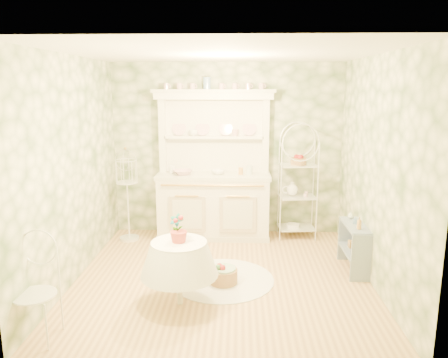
{
  "coord_description": "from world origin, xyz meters",
  "views": [
    {
      "loc": [
        0.2,
        -5.06,
        2.33
      ],
      "look_at": [
        0.0,
        0.5,
        1.15
      ],
      "focal_mm": 35.0,
      "sensor_mm": 36.0,
      "label": 1
    }
  ],
  "objects_px": {
    "bakers_rack": "(298,182)",
    "cafe_chair": "(35,297)",
    "round_table": "(180,278)",
    "side_shelf": "(354,247)",
    "floor_basket": "(223,274)",
    "birdcage_stand": "(128,196)",
    "kitchen_dresser": "(213,165)"
  },
  "relations": [
    {
      "from": "floor_basket",
      "to": "birdcage_stand",
      "type": "bearing_deg",
      "value": 135.55
    },
    {
      "from": "cafe_chair",
      "to": "floor_basket",
      "type": "xyz_separation_m",
      "value": [
        1.7,
        1.26,
        -0.31
      ]
    },
    {
      "from": "side_shelf",
      "to": "round_table",
      "type": "bearing_deg",
      "value": -159.54
    },
    {
      "from": "kitchen_dresser",
      "to": "round_table",
      "type": "height_order",
      "value": "kitchen_dresser"
    },
    {
      "from": "round_table",
      "to": "cafe_chair",
      "type": "distance_m",
      "value": 1.45
    },
    {
      "from": "cafe_chair",
      "to": "side_shelf",
      "type": "bearing_deg",
      "value": 27.8
    },
    {
      "from": "bakers_rack",
      "to": "round_table",
      "type": "relative_size",
      "value": 2.91
    },
    {
      "from": "kitchen_dresser",
      "to": "cafe_chair",
      "type": "bearing_deg",
      "value": -116.75
    },
    {
      "from": "round_table",
      "to": "birdcage_stand",
      "type": "bearing_deg",
      "value": 117.86
    },
    {
      "from": "bakers_rack",
      "to": "cafe_chair",
      "type": "height_order",
      "value": "bakers_rack"
    },
    {
      "from": "bakers_rack",
      "to": "cafe_chair",
      "type": "xyz_separation_m",
      "value": [
        -2.78,
        -2.99,
        -0.45
      ]
    },
    {
      "from": "kitchen_dresser",
      "to": "bakers_rack",
      "type": "bearing_deg",
      "value": 2.19
    },
    {
      "from": "round_table",
      "to": "kitchen_dresser",
      "type": "bearing_deg",
      "value": 83.85
    },
    {
      "from": "round_table",
      "to": "cafe_chair",
      "type": "bearing_deg",
      "value": -149.49
    },
    {
      "from": "kitchen_dresser",
      "to": "side_shelf",
      "type": "bearing_deg",
      "value": -33.07
    },
    {
      "from": "kitchen_dresser",
      "to": "side_shelf",
      "type": "xyz_separation_m",
      "value": [
        1.88,
        -1.22,
        -0.84
      ]
    },
    {
      "from": "kitchen_dresser",
      "to": "bakers_rack",
      "type": "height_order",
      "value": "kitchen_dresser"
    },
    {
      "from": "round_table",
      "to": "cafe_chair",
      "type": "relative_size",
      "value": 0.7
    },
    {
      "from": "kitchen_dresser",
      "to": "round_table",
      "type": "bearing_deg",
      "value": -96.15
    },
    {
      "from": "birdcage_stand",
      "to": "floor_basket",
      "type": "distance_m",
      "value": 2.21
    },
    {
      "from": "side_shelf",
      "to": "cafe_chair",
      "type": "distance_m",
      "value": 3.77
    },
    {
      "from": "side_shelf",
      "to": "floor_basket",
      "type": "bearing_deg",
      "value": -169.11
    },
    {
      "from": "kitchen_dresser",
      "to": "side_shelf",
      "type": "relative_size",
      "value": 3.18
    },
    {
      "from": "side_shelf",
      "to": "round_table",
      "type": "distance_m",
      "value": 2.33
    },
    {
      "from": "kitchen_dresser",
      "to": "bakers_rack",
      "type": "xyz_separation_m",
      "value": [
        1.3,
        0.05,
        -0.27
      ]
    },
    {
      "from": "birdcage_stand",
      "to": "floor_basket",
      "type": "height_order",
      "value": "birdcage_stand"
    },
    {
      "from": "round_table",
      "to": "side_shelf",
      "type": "bearing_deg",
      "value": 24.84
    },
    {
      "from": "kitchen_dresser",
      "to": "birdcage_stand",
      "type": "relative_size",
      "value": 1.64
    },
    {
      "from": "birdcage_stand",
      "to": "floor_basket",
      "type": "xyz_separation_m",
      "value": [
        1.52,
        -1.49,
        -0.58
      ]
    },
    {
      "from": "kitchen_dresser",
      "to": "cafe_chair",
      "type": "relative_size",
      "value": 2.65
    },
    {
      "from": "cafe_chair",
      "to": "floor_basket",
      "type": "distance_m",
      "value": 2.13
    },
    {
      "from": "birdcage_stand",
      "to": "side_shelf",
      "type": "bearing_deg",
      "value": -18.04
    }
  ]
}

